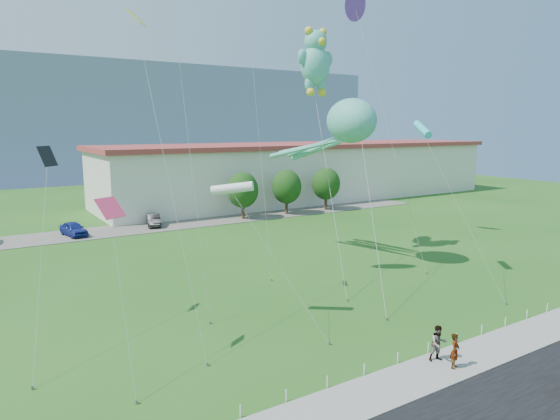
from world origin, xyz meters
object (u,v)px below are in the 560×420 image
Objects in this scene: pedestrian_right at (438,343)px; parked_car_black at (154,220)px; parked_car_blue at (74,229)px; pedestrian_left at (455,351)px; octopus_kite at (339,131)px; teddy_bear_kite at (315,60)px; warehouse at (306,171)px.

parked_car_black is (-0.71, 37.51, -0.23)m from pedestrian_right.
pedestrian_left is at bearing -88.23° from parked_car_blue.
pedestrian_right reaches higher than parked_car_blue.
pedestrian_right is at bearing -112.87° from octopus_kite.
octopus_kite is 6.13m from teddy_bear_kite.
parked_car_black is 0.23× the size of octopus_kite.
parked_car_black is at bearing 107.82° from octopus_kite.
teddy_bear_kite is (-0.14, 2.89, 5.41)m from octopus_kite.
parked_car_blue is at bearing -164.83° from warehouse.
pedestrian_left is 0.41× the size of parked_car_black.
teddy_bear_kite reaches higher than pedestrian_left.
octopus_kite is (6.44, 15.26, 9.28)m from pedestrian_right.
pedestrian_left is 38.81m from parked_car_blue.
pedestrian_right reaches higher than parked_car_black.
octopus_kite is (7.15, -22.25, 9.51)m from parked_car_black.
parked_car_black is at bearing -161.57° from warehouse.
octopus_kite reaches higher than warehouse.
teddy_bear_kite is (7.01, -19.36, 14.92)m from parked_car_black.
warehouse reaches higher than parked_car_blue.
warehouse is 35.88m from teddy_bear_kite.
teddy_bear_kite reaches higher than warehouse.
warehouse is at bearing 3.60° from parked_car_blue.
teddy_bear_kite reaches higher than pedestrian_right.
parked_car_black is at bearing -7.49° from parked_car_blue.
pedestrian_left is 24.82m from teddy_bear_kite.
warehouse reaches higher than pedestrian_right.
warehouse is 36.84m from octopus_kite.
warehouse is 15.39× the size of parked_car_blue.
octopus_kite is at bearing -121.54° from warehouse.
teddy_bear_kite is (6.29, 18.15, 14.68)m from pedestrian_right.
pedestrian_left reaches higher than parked_car_blue.
pedestrian_right is at bearing -109.13° from teddy_bear_kite.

